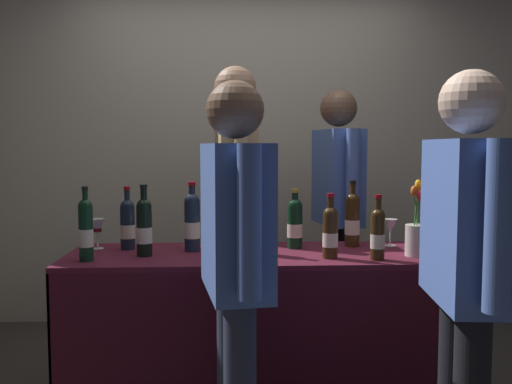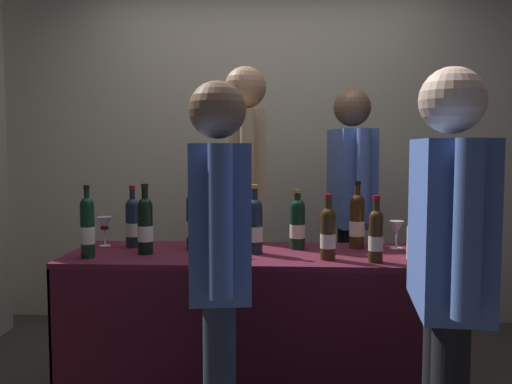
{
  "view_description": "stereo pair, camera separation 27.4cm",
  "coord_description": "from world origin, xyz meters",
  "px_view_note": "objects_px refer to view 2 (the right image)",
  "views": [
    {
      "loc": [
        -0.13,
        -2.74,
        1.32
      ],
      "look_at": [
        0.0,
        0.0,
        1.1
      ],
      "focal_mm": 39.68,
      "sensor_mm": 36.0,
      "label": 1
    },
    {
      "loc": [
        0.15,
        -2.74,
        1.32
      ],
      "look_at": [
        0.0,
        0.0,
        1.1
      ],
      "focal_mm": 39.68,
      "sensor_mm": 36.0,
      "label": 2
    }
  ],
  "objects_px": {
    "wine_glass_near_vendor": "(104,225)",
    "vendor_presenter": "(245,186)",
    "display_bottle_0": "(328,232)",
    "taster_foreground_right": "(448,259)",
    "wine_glass_mid": "(397,229)",
    "tasting_table": "(256,304)",
    "flower_vase": "(419,237)",
    "featured_wine_bottle": "(376,235)"
  },
  "relations": [
    {
      "from": "wine_glass_near_vendor",
      "to": "vendor_presenter",
      "type": "height_order",
      "value": "vendor_presenter"
    },
    {
      "from": "display_bottle_0",
      "to": "taster_foreground_right",
      "type": "relative_size",
      "value": 0.19
    },
    {
      "from": "display_bottle_0",
      "to": "taster_foreground_right",
      "type": "distance_m",
      "value": 0.8
    },
    {
      "from": "wine_glass_near_vendor",
      "to": "wine_glass_mid",
      "type": "distance_m",
      "value": 1.51
    },
    {
      "from": "tasting_table",
      "to": "vendor_presenter",
      "type": "xyz_separation_m",
      "value": [
        -0.09,
        0.58,
        0.54
      ]
    },
    {
      "from": "wine_glass_mid",
      "to": "flower_vase",
      "type": "height_order",
      "value": "flower_vase"
    },
    {
      "from": "featured_wine_bottle",
      "to": "wine_glass_near_vendor",
      "type": "relative_size",
      "value": 1.96
    },
    {
      "from": "wine_glass_mid",
      "to": "featured_wine_bottle",
      "type": "bearing_deg",
      "value": -114.45
    },
    {
      "from": "display_bottle_0",
      "to": "taster_foreground_right",
      "type": "bearing_deg",
      "value": -64.62
    },
    {
      "from": "featured_wine_bottle",
      "to": "vendor_presenter",
      "type": "distance_m",
      "value": 1.02
    },
    {
      "from": "featured_wine_bottle",
      "to": "display_bottle_0",
      "type": "xyz_separation_m",
      "value": [
        -0.21,
        0.05,
        0.0
      ]
    },
    {
      "from": "vendor_presenter",
      "to": "taster_foreground_right",
      "type": "distance_m",
      "value": 1.64
    },
    {
      "from": "featured_wine_bottle",
      "to": "flower_vase",
      "type": "xyz_separation_m",
      "value": [
        0.21,
        0.08,
        -0.02
      ]
    },
    {
      "from": "wine_glass_near_vendor",
      "to": "tasting_table",
      "type": "bearing_deg",
      "value": -10.25
    },
    {
      "from": "featured_wine_bottle",
      "to": "wine_glass_near_vendor",
      "type": "bearing_deg",
      "value": 165.83
    },
    {
      "from": "flower_vase",
      "to": "taster_foreground_right",
      "type": "xyz_separation_m",
      "value": [
        -0.08,
        -0.75,
        0.05
      ]
    },
    {
      "from": "vendor_presenter",
      "to": "display_bottle_0",
      "type": "bearing_deg",
      "value": 24.64
    },
    {
      "from": "wine_glass_near_vendor",
      "to": "flower_vase",
      "type": "xyz_separation_m",
      "value": [
        1.56,
        -0.26,
        -0.01
      ]
    },
    {
      "from": "wine_glass_near_vendor",
      "to": "wine_glass_mid",
      "type": "xyz_separation_m",
      "value": [
        1.51,
        0.01,
        -0.01
      ]
    },
    {
      "from": "display_bottle_0",
      "to": "vendor_presenter",
      "type": "bearing_deg",
      "value": 120.96
    },
    {
      "from": "display_bottle_0",
      "to": "wine_glass_mid",
      "type": "bearing_deg",
      "value": 39.26
    },
    {
      "from": "featured_wine_bottle",
      "to": "wine_glass_near_vendor",
      "type": "distance_m",
      "value": 1.4
    },
    {
      "from": "tasting_table",
      "to": "featured_wine_bottle",
      "type": "distance_m",
      "value": 0.7
    },
    {
      "from": "tasting_table",
      "to": "featured_wine_bottle",
      "type": "height_order",
      "value": "featured_wine_bottle"
    },
    {
      "from": "wine_glass_near_vendor",
      "to": "vendor_presenter",
      "type": "xyz_separation_m",
      "value": [
        0.71,
        0.43,
        0.17
      ]
    },
    {
      "from": "display_bottle_0",
      "to": "wine_glass_near_vendor",
      "type": "distance_m",
      "value": 1.18
    },
    {
      "from": "wine_glass_mid",
      "to": "vendor_presenter",
      "type": "height_order",
      "value": "vendor_presenter"
    },
    {
      "from": "featured_wine_bottle",
      "to": "flower_vase",
      "type": "bearing_deg",
      "value": 20.98
    },
    {
      "from": "featured_wine_bottle",
      "to": "taster_foreground_right",
      "type": "bearing_deg",
      "value": -78.98
    },
    {
      "from": "vendor_presenter",
      "to": "tasting_table",
      "type": "bearing_deg",
      "value": 2.91
    },
    {
      "from": "wine_glass_mid",
      "to": "taster_foreground_right",
      "type": "distance_m",
      "value": 1.03
    },
    {
      "from": "flower_vase",
      "to": "vendor_presenter",
      "type": "distance_m",
      "value": 1.11
    },
    {
      "from": "taster_foreground_right",
      "to": "tasting_table",
      "type": "bearing_deg",
      "value": 43.69
    },
    {
      "from": "tasting_table",
      "to": "wine_glass_near_vendor",
      "type": "distance_m",
      "value": 0.9
    },
    {
      "from": "featured_wine_bottle",
      "to": "wine_glass_near_vendor",
      "type": "xyz_separation_m",
      "value": [
        -1.35,
        0.34,
        -0.01
      ]
    },
    {
      "from": "wine_glass_mid",
      "to": "taster_foreground_right",
      "type": "height_order",
      "value": "taster_foreground_right"
    },
    {
      "from": "wine_glass_mid",
      "to": "display_bottle_0",
      "type": "bearing_deg",
      "value": -140.74
    },
    {
      "from": "tasting_table",
      "to": "wine_glass_near_vendor",
      "type": "bearing_deg",
      "value": 169.75
    },
    {
      "from": "vendor_presenter",
      "to": "wine_glass_mid",
      "type": "bearing_deg",
      "value": 56.14
    },
    {
      "from": "tasting_table",
      "to": "display_bottle_0",
      "type": "relative_size",
      "value": 6.05
    },
    {
      "from": "flower_vase",
      "to": "taster_foreground_right",
      "type": "relative_size",
      "value": 0.24
    },
    {
      "from": "tasting_table",
      "to": "vendor_presenter",
      "type": "distance_m",
      "value": 0.8
    }
  ]
}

